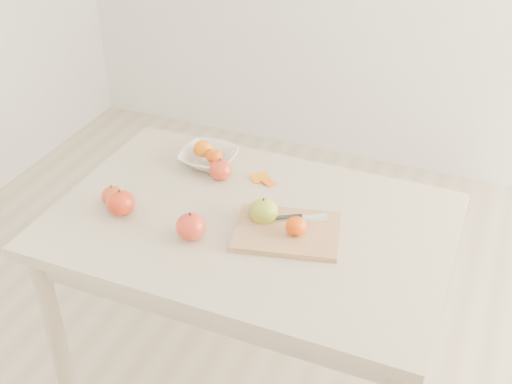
% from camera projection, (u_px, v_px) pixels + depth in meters
% --- Properties ---
extents(ground, '(3.50, 3.50, 0.00)m').
position_uv_depth(ground, '(251.00, 383.00, 2.36)').
color(ground, '#C6B293').
rests_on(ground, ground).
extents(table, '(1.20, 0.80, 0.75)m').
position_uv_depth(table, '(250.00, 245.00, 2.00)').
color(table, beige).
rests_on(table, ground).
extents(cutting_board, '(0.35, 0.29, 0.02)m').
position_uv_depth(cutting_board, '(287.00, 232.00, 1.88)').
color(cutting_board, tan).
rests_on(cutting_board, table).
extents(board_tangerine, '(0.06, 0.06, 0.05)m').
position_uv_depth(board_tangerine, '(296.00, 226.00, 1.84)').
color(board_tangerine, '#CB3B07').
rests_on(board_tangerine, cutting_board).
extents(fruit_bowl, '(0.19, 0.19, 0.05)m').
position_uv_depth(fruit_bowl, '(208.00, 158.00, 2.21)').
color(fruit_bowl, white).
rests_on(fruit_bowl, table).
extents(bowl_tangerine_near, '(0.07, 0.07, 0.06)m').
position_uv_depth(bowl_tangerine_near, '(203.00, 149.00, 2.21)').
color(bowl_tangerine_near, orange).
rests_on(bowl_tangerine_near, fruit_bowl).
extents(bowl_tangerine_far, '(0.06, 0.06, 0.05)m').
position_uv_depth(bowl_tangerine_far, '(214.00, 156.00, 2.17)').
color(bowl_tangerine_far, '#CB3E07').
rests_on(bowl_tangerine_far, fruit_bowl).
extents(orange_peel_a, '(0.07, 0.07, 0.01)m').
position_uv_depth(orange_peel_a, '(261.00, 179.00, 2.13)').
color(orange_peel_a, orange).
rests_on(orange_peel_a, table).
extents(orange_peel_b, '(0.06, 0.05, 0.01)m').
position_uv_depth(orange_peel_b, '(269.00, 183.00, 2.11)').
color(orange_peel_b, '#DD5B0F').
rests_on(orange_peel_b, table).
extents(paring_knife, '(0.16, 0.09, 0.01)m').
position_uv_depth(paring_knife, '(310.00, 218.00, 1.91)').
color(paring_knife, silver).
rests_on(paring_knife, cutting_board).
extents(apple_green, '(0.09, 0.09, 0.08)m').
position_uv_depth(apple_green, '(264.00, 211.00, 1.92)').
color(apple_green, olive).
rests_on(apple_green, table).
extents(apple_red_d, '(0.07, 0.07, 0.06)m').
position_uv_depth(apple_red_d, '(113.00, 196.00, 2.00)').
color(apple_red_d, '#A31D10').
rests_on(apple_red_d, table).
extents(apple_red_a, '(0.08, 0.08, 0.07)m').
position_uv_depth(apple_red_a, '(221.00, 170.00, 2.12)').
color(apple_red_a, maroon).
rests_on(apple_red_a, table).
extents(apple_red_b, '(0.09, 0.09, 0.08)m').
position_uv_depth(apple_red_b, '(121.00, 203.00, 1.95)').
color(apple_red_b, '#8E0705').
rests_on(apple_red_b, table).
extents(apple_red_e, '(0.09, 0.09, 0.08)m').
position_uv_depth(apple_red_e, '(191.00, 226.00, 1.85)').
color(apple_red_e, maroon).
rests_on(apple_red_e, table).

